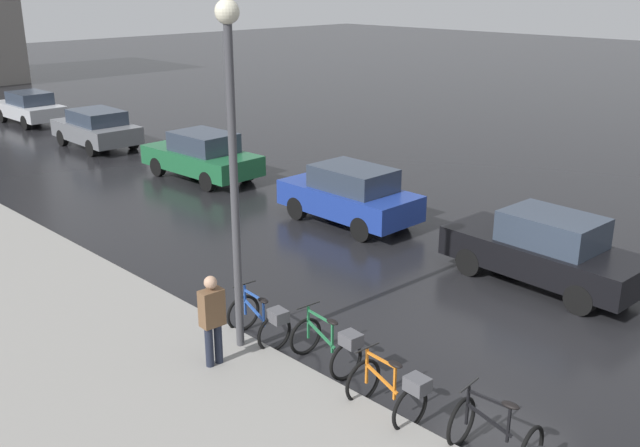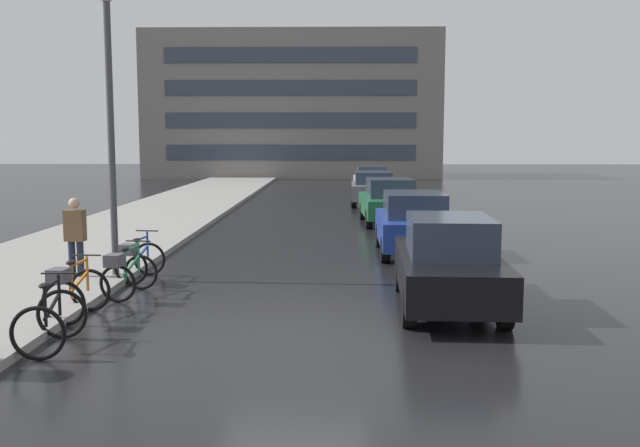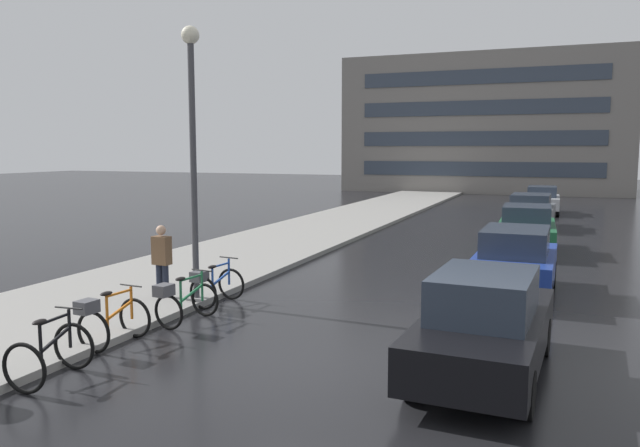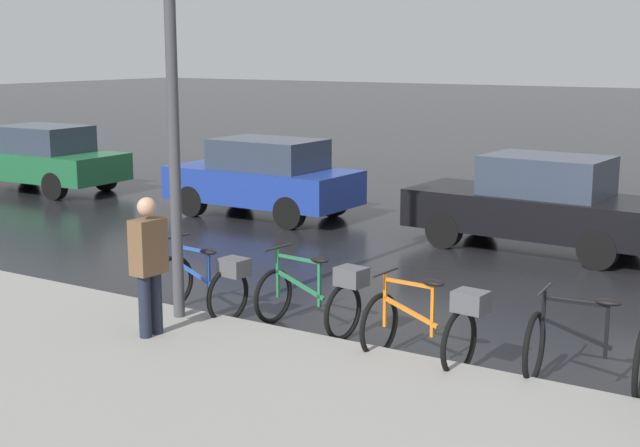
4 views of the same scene
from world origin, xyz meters
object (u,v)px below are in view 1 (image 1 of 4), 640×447
car_black (545,250)px  car_green (202,156)px  car_grey (96,128)px  bicycle_nearest (495,434)px  streetlamp (232,137)px  bicycle_second (393,390)px  bicycle_third (331,344)px  car_blue (350,195)px  bicycle_farthest (263,320)px  pedestrian (212,319)px  car_silver (30,107)px

car_black → car_green: (-0.10, 12.44, -0.01)m
car_grey → car_black: bearing=-89.1°
bicycle_nearest → streetlamp: 6.05m
bicycle_second → bicycle_third: size_ratio=0.92×
bicycle_second → streetlamp: streetlamp is taller
streetlamp → car_blue: bearing=27.8°
bicycle_third → streetlamp: bearing=113.5°
bicycle_farthest → pedestrian: 1.34m
car_silver → bicycle_farthest: bearing=-104.3°
streetlamp → car_black: bearing=-19.3°
bicycle_second → streetlamp: size_ratio=0.22×
car_blue → car_green: (-0.12, 6.64, -0.03)m
car_black → car_green: car_black is taller
bicycle_farthest → car_black: size_ratio=0.32×
car_black → car_blue: bearing=89.7°
car_black → car_grey: 19.23m
bicycle_nearest → bicycle_second: 1.64m
car_grey → pedestrian: size_ratio=2.32×
bicycle_farthest → car_grey: 17.95m
car_black → streetlamp: (-6.60, 2.31, 3.12)m
bicycle_third → pedestrian: size_ratio=0.83×
bicycle_second → car_blue: size_ratio=0.34×
bicycle_second → streetlamp: bearing=95.5°
bicycle_nearest → bicycle_third: 3.29m
bicycle_nearest → car_grey: (5.72, 21.81, 0.37)m
bicycle_nearest → car_grey: size_ratio=0.28×
bicycle_second → pedestrian: bearing=109.2°
car_green → streetlamp: 12.44m
car_black → car_grey: car_black is taller
bicycle_farthest → car_blue: bearing=30.1°
pedestrian → streetlamp: (0.74, 0.23, 2.93)m
bicycle_third → car_black: car_black is taller
bicycle_second → bicycle_farthest: bicycle_second is taller
bicycle_farthest → bicycle_third: bearing=-82.2°
car_black → pedestrian: size_ratio=2.50×
bicycle_farthest → car_black: (6.11, -2.26, 0.32)m
pedestrian → car_silver: bearing=73.0°
car_silver → streetlamp: 24.73m
car_black → pedestrian: bearing=164.1°
bicycle_second → bicycle_third: 1.72m
streetlamp → bicycle_farthest: bearing=-6.5°
car_grey → car_silver: car_grey is taller
pedestrian → streetlamp: streetlamp is taller
bicycle_third → car_black: (5.90, -0.71, 0.31)m
car_blue → streetlamp: size_ratio=0.65×
bicycle_third → car_grey: car_grey is taller
car_silver → pedestrian: size_ratio=2.29×
car_green → bicycle_nearest: bearing=-111.5°
bicycle_third → streetlamp: 3.86m
bicycle_farthest → car_black: 6.52m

